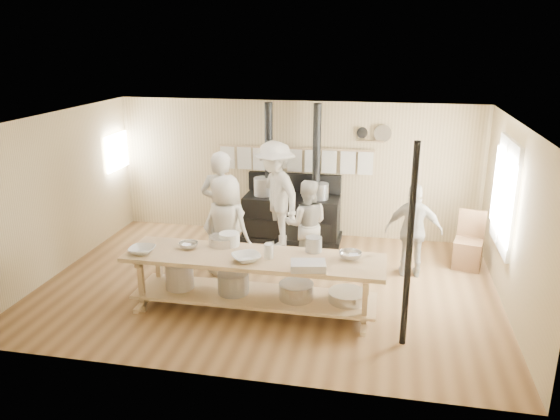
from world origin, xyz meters
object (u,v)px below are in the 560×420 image
(cook_right, at_px, (414,231))
(chair, at_px, (468,251))
(roasting_pan, at_px, (308,266))
(cook_far_left, at_px, (222,210))
(stove, at_px, (291,213))
(cook_by_window, at_px, (275,195))
(cook_left, at_px, (306,224))
(cook_center, at_px, (227,227))
(prep_table, at_px, (253,278))

(cook_right, relative_size, chair, 1.61)
(cook_right, height_order, roasting_pan, cook_right)
(cook_far_left, bearing_deg, stove, -119.90)
(stove, bearing_deg, cook_far_left, -121.75)
(stove, relative_size, cook_by_window, 1.32)
(cook_left, distance_m, cook_right, 1.73)
(roasting_pan, bearing_deg, cook_center, 137.61)
(cook_right, bearing_deg, cook_far_left, 3.70)
(prep_table, bearing_deg, cook_by_window, 95.03)
(prep_table, relative_size, roasting_pan, 7.99)
(cook_left, bearing_deg, cook_far_left, -1.09)
(cook_left, relative_size, cook_right, 0.99)
(prep_table, bearing_deg, cook_right, 37.74)
(cook_right, bearing_deg, cook_left, 0.37)
(cook_left, height_order, roasting_pan, cook_left)
(cook_left, height_order, cook_right, cook_right)
(cook_far_left, relative_size, roasting_pan, 4.39)
(cook_center, bearing_deg, cook_right, -147.95)
(cook_far_left, relative_size, chair, 2.06)
(cook_center, relative_size, cook_by_window, 0.86)
(stove, distance_m, cook_right, 2.58)
(cook_by_window, height_order, roasting_pan, cook_by_window)
(cook_left, bearing_deg, roasting_pan, 90.74)
(cook_far_left, height_order, cook_center, cook_far_left)
(stove, xyz_separation_m, cook_right, (2.22, -1.30, 0.25))
(cook_left, xyz_separation_m, chair, (2.68, 0.53, -0.48))
(stove, distance_m, chair, 3.26)
(cook_right, bearing_deg, cook_center, 12.75)
(prep_table, xyz_separation_m, cook_far_left, (-0.91, 1.54, 0.47))
(roasting_pan, bearing_deg, cook_far_left, 133.15)
(cook_by_window, height_order, chair, cook_by_window)
(cook_left, xyz_separation_m, cook_center, (-1.19, -0.64, 0.09))
(cook_center, height_order, roasting_pan, cook_center)
(cook_by_window, bearing_deg, cook_right, 24.73)
(prep_table, bearing_deg, cook_center, 122.98)
(cook_right, relative_size, roasting_pan, 3.42)
(stove, height_order, cook_far_left, stove)
(cook_far_left, xyz_separation_m, roasting_pan, (1.72, -1.84, -0.09))
(cook_far_left, bearing_deg, prep_table, 122.53)
(stove, relative_size, prep_table, 0.72)
(chair, bearing_deg, prep_table, -131.62)
(stove, xyz_separation_m, roasting_pan, (0.81, -3.32, 0.38))
(prep_table, distance_m, chair, 3.89)
(cook_center, bearing_deg, prep_table, 142.73)
(cook_right, relative_size, cook_by_window, 0.78)
(cook_far_left, bearing_deg, chair, -168.20)
(cook_by_window, xyz_separation_m, chair, (3.39, -0.32, -0.70))
(cook_far_left, xyz_separation_m, cook_left, (1.40, 0.18, -0.23))
(stove, relative_size, cook_far_left, 1.31)
(roasting_pan, bearing_deg, cook_by_window, 109.86)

